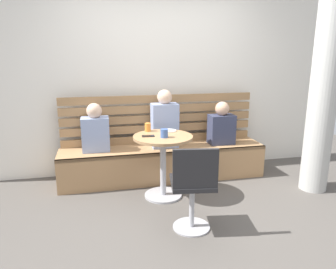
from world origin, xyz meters
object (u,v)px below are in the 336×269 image
(cafe_table, at_px, (163,154))
(booth_bench, at_px, (163,163))
(person_child_left, at_px, (222,125))
(person_child_middle, at_px, (95,130))
(phone_on_table, at_px, (148,136))
(cup_tumbler_orange, at_px, (148,127))
(cup_mug_blue, at_px, (164,133))
(white_chair, at_px, (193,186))
(plate_small, at_px, (169,131))
(person_adult, at_px, (165,122))

(cafe_table, bearing_deg, booth_bench, 77.52)
(person_child_left, xyz_separation_m, person_child_middle, (-1.68, 0.04, 0.02))
(cafe_table, distance_m, person_child_middle, 0.97)
(phone_on_table, bearing_deg, cup_tumbler_orange, -6.16)
(cup_mug_blue, bearing_deg, phone_on_table, 152.14)
(cafe_table, height_order, white_chair, white_chair)
(booth_bench, height_order, person_child_left, person_child_left)
(person_child_left, relative_size, person_child_middle, 0.95)
(white_chair, relative_size, cup_mug_blue, 8.95)
(person_child_middle, distance_m, plate_small, 0.95)
(booth_bench, xyz_separation_m, cup_mug_blue, (-0.12, -0.62, 0.57))
(person_child_left, height_order, cup_tumbler_orange, person_child_left)
(person_child_middle, bearing_deg, plate_small, -23.55)
(white_chair, bearing_deg, phone_on_table, 108.63)
(person_adult, xyz_separation_m, cup_tumbler_orange, (-0.27, -0.31, 0.01))
(person_adult, bearing_deg, cafe_table, -104.20)
(plate_small, bearing_deg, person_adult, 86.98)
(person_child_left, height_order, phone_on_table, person_child_left)
(cafe_table, height_order, cup_mug_blue, cup_mug_blue)
(person_child_left, xyz_separation_m, phone_on_table, (-1.10, -0.53, 0.05))
(booth_bench, relative_size, person_adult, 3.56)
(cup_mug_blue, bearing_deg, person_child_left, 33.63)
(person_child_left, bearing_deg, plate_small, -157.10)
(person_child_left, distance_m, person_child_middle, 1.68)
(booth_bench, bearing_deg, person_child_left, 0.07)
(person_child_left, distance_m, cup_mug_blue, 1.13)
(cafe_table, relative_size, phone_on_table, 5.29)
(plate_small, height_order, phone_on_table, plate_small)
(person_child_middle, bearing_deg, phone_on_table, -44.56)
(person_adult, relative_size, person_child_middle, 1.24)
(booth_bench, bearing_deg, plate_small, -89.52)
(white_chair, distance_m, phone_on_table, 0.92)
(cafe_table, xyz_separation_m, person_adult, (0.14, 0.56, 0.26))
(cup_tumbler_orange, height_order, plate_small, cup_tumbler_orange)
(cup_tumbler_orange, relative_size, cup_mug_blue, 1.05)
(cafe_table, relative_size, cup_mug_blue, 7.79)
(cup_mug_blue, xyz_separation_m, phone_on_table, (-0.17, 0.09, -0.04))
(cup_mug_blue, xyz_separation_m, plate_small, (0.12, 0.28, -0.04))
(phone_on_table, bearing_deg, person_child_middle, 47.73)
(booth_bench, xyz_separation_m, phone_on_table, (-0.29, -0.53, 0.52))
(cafe_table, relative_size, plate_small, 4.35)
(person_child_left, distance_m, cup_tumbler_orange, 1.11)
(booth_bench, bearing_deg, person_adult, 39.36)
(person_adult, bearing_deg, phone_on_table, -119.39)
(booth_bench, relative_size, person_child_left, 4.65)
(booth_bench, relative_size, cafe_table, 3.65)
(white_chair, xyz_separation_m, person_child_middle, (-0.86, 1.40, 0.24))
(cup_mug_blue, bearing_deg, white_chair, -81.37)
(booth_bench, xyz_separation_m, person_child_left, (0.81, 0.00, 0.47))
(cafe_table, distance_m, white_chair, 0.82)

